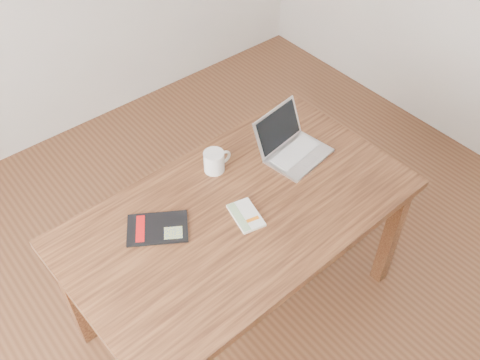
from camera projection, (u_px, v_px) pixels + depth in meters
room at (245, 122)px, 1.72m from camera, size 4.04×4.04×2.70m
desk at (240, 223)px, 2.33m from camera, size 1.53×0.90×0.75m
white_guidebook at (246, 215)px, 2.23m from camera, size 0.14×0.19×0.02m
black_guidebook at (157, 228)px, 2.19m from camera, size 0.30×0.27×0.01m
laptop at (291, 145)px, 2.49m from camera, size 0.32×0.31×0.19m
coffee_mug at (215, 161)px, 2.40m from camera, size 0.14×0.09×0.10m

